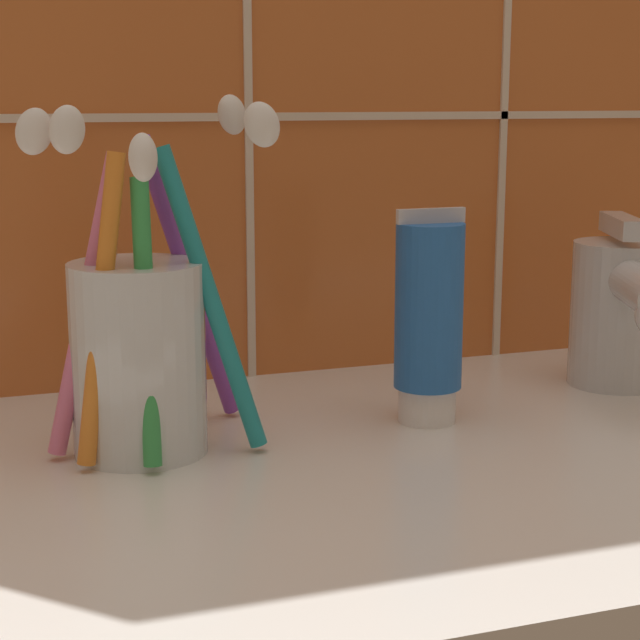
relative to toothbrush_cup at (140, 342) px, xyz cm
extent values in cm
cube|color=silver|center=(7.43, -4.63, -6.72)|extent=(70.55, 35.65, 2.00)
cube|color=#C6662D|center=(7.43, 13.45, 16.59)|extent=(80.55, 1.50, 48.61)
cube|color=beige|center=(7.43, 12.60, 10.76)|extent=(80.55, 0.24, 0.50)
cube|color=beige|center=(9.20, 12.60, 16.59)|extent=(0.50, 0.24, 48.61)
cube|color=beige|center=(26.83, 12.60, 16.59)|extent=(0.50, 0.24, 48.61)
cylinder|color=silver|center=(-0.11, 0.08, -0.85)|extent=(6.73, 6.73, 9.72)
cylinder|color=teal|center=(3.39, -1.11, 2.16)|extent=(5.38, 2.94, 15.21)
ellipsoid|color=white|center=(5.81, -2.12, 10.68)|extent=(2.59, 2.08, 2.60)
cylinder|color=purple|center=(3.19, 2.84, 2.35)|extent=(6.37, 4.56, 15.66)
ellipsoid|color=white|center=(6.12, 4.74, 11.03)|extent=(2.71, 2.39, 2.67)
cylinder|color=pink|center=(-2.57, 0.14, 2.01)|extent=(4.45, 1.19, 14.86)
ellipsoid|color=white|center=(-4.58, 0.01, 10.40)|extent=(2.24, 1.44, 2.53)
cylinder|color=orange|center=(-2.06, -1.65, 2.07)|extent=(3.33, 2.09, 14.91)
ellipsoid|color=white|center=(-3.30, -2.17, 10.54)|extent=(2.36, 1.98, 2.44)
cylinder|color=green|center=(-0.06, -2.22, 1.47)|extent=(1.19, 3.40, 13.72)
ellipsoid|color=white|center=(-0.18, -3.64, 9.33)|extent=(1.48, 2.16, 2.47)
cylinder|color=white|center=(15.80, 0.08, -4.72)|extent=(3.17, 3.17, 1.99)
cylinder|color=blue|center=(15.80, 0.08, 0.80)|extent=(3.73, 3.73, 9.06)
cube|color=silver|center=(15.80, 0.08, 5.74)|extent=(3.92, 0.36, 0.80)
cylinder|color=silver|center=(30.19, 3.43, -1.23)|extent=(5.71, 5.71, 8.97)
cylinder|color=silver|center=(28.66, -0.75, 1.28)|extent=(5.48, 9.24, 2.57)
cube|color=silver|center=(30.19, 3.43, 4.25)|extent=(3.38, 6.11, 1.20)
camera|label=1|loc=(-8.48, -51.91, 12.04)|focal=60.00mm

